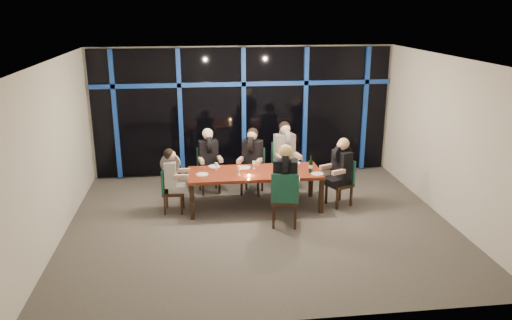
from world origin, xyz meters
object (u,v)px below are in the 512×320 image
object	(u,v)px
chair_far_mid	(253,168)
diner_far_right	(285,146)
chair_far_left	(208,167)
water_pitcher	(291,168)
diner_far_left	(209,151)
chair_far_right	(283,163)
diner_end_right	(341,162)
chair_end_left	(169,188)
dining_table	(255,175)
wine_bottle	(311,166)
chair_near_mid	(285,196)
diner_far_mid	(252,152)
chair_end_right	(343,179)
diner_end_left	(172,171)
diner_near_mid	(285,173)

from	to	relation	value
chair_far_mid	diner_far_right	size ratio (longest dim) A/B	0.98
chair_far_left	water_pitcher	bearing A→B (deg)	-48.19
diner_far_left	chair_far_right	bearing A→B (deg)	-5.66
diner_end_right	chair_end_left	bearing A→B (deg)	-113.97
dining_table	wine_bottle	world-z (taller)	wine_bottle
diner_far_left	diner_far_right	world-z (taller)	diner_far_right
chair_far_mid	chair_far_right	xyz separation A→B (m)	(0.70, 0.21, 0.03)
diner_far_right	chair_far_right	bearing A→B (deg)	90.00
dining_table	chair_near_mid	bearing A→B (deg)	-66.44
diner_far_mid	wine_bottle	distance (m)	1.42
chair_far_left	diner_far_right	size ratio (longest dim) A/B	0.96
chair_far_left	chair_far_mid	world-z (taller)	chair_far_mid
diner_far_right	wine_bottle	world-z (taller)	diner_far_right
chair_end_right	diner_far_mid	size ratio (longest dim) A/B	1.00
water_pitcher	chair_far_mid	bearing A→B (deg)	114.11
chair_near_mid	chair_far_right	bearing A→B (deg)	-87.67
diner_far_left	chair_end_left	bearing A→B (deg)	-138.51
diner_end_left	diner_far_left	bearing A→B (deg)	-32.06
dining_table	diner_end_right	xyz separation A→B (m)	(1.70, -0.09, 0.22)
diner_end_right	diner_far_mid	bearing A→B (deg)	-140.41
chair_far_left	diner_end_left	size ratio (longest dim) A/B	1.12
diner_far_left	diner_near_mid	world-z (taller)	diner_near_mid
chair_end_right	diner_end_left	size ratio (longest dim) A/B	1.11
chair_end_left	diner_end_right	world-z (taller)	diner_end_right
diner_far_left	diner_far_mid	xyz separation A→B (m)	(0.91, -0.18, 0.02)
dining_table	diner_far_left	bearing A→B (deg)	131.96
chair_far_left	diner_far_mid	size ratio (longest dim) A/B	1.01
chair_near_mid	diner_far_right	size ratio (longest dim) A/B	1.05
chair_far_left	wine_bottle	size ratio (longest dim) A/B	2.79
diner_end_right	diner_near_mid	bearing A→B (deg)	-80.14
diner_end_left	chair_end_right	bearing A→B (deg)	-86.31
chair_end_left	wine_bottle	bearing A→B (deg)	-89.26
chair_far_mid	chair_far_right	distance (m)	0.73
chair_far_left	diner_end_right	distance (m)	2.84
diner_far_mid	diner_end_right	xyz separation A→B (m)	(1.66, -0.87, -0.02)
dining_table	wine_bottle	size ratio (longest dim) A/B	7.59
wine_bottle	diner_end_left	bearing A→B (deg)	176.52
diner_end_right	wine_bottle	world-z (taller)	diner_end_right
diner_far_left	diner_end_left	xyz separation A→B (m)	(-0.72, -0.99, -0.08)
chair_end_left	chair_far_left	bearing A→B (deg)	-32.27
chair_near_mid	water_pitcher	bearing A→B (deg)	-96.72
dining_table	diner_end_right	bearing A→B (deg)	-2.87
chair_far_mid	diner_end_right	xyz separation A→B (m)	(1.63, -0.94, 0.36)
diner_far_mid	diner_near_mid	size ratio (longest dim) A/B	0.93
diner_far_right	chair_end_left	bearing A→B (deg)	-168.44
diner_end_left	diner_near_mid	size ratio (longest dim) A/B	0.83
chair_end_left	diner_end_right	bearing A→B (deg)	-86.93
chair_far_right	wine_bottle	distance (m)	1.33
wine_bottle	diner_far_mid	bearing A→B (deg)	136.93
chair_far_right	diner_end_left	xyz separation A→B (m)	(-2.36, -1.09, 0.27)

